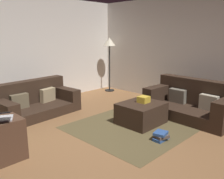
# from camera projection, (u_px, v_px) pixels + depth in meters

# --- Properties ---
(ground_plane) EXTENTS (6.40, 6.40, 0.00)m
(ground_plane) POSITION_uv_depth(u_px,v_px,m) (105.00, 148.00, 3.70)
(ground_plane) COLOR brown
(rear_partition) EXTENTS (6.40, 0.12, 2.60)m
(rear_partition) POSITION_uv_depth(u_px,v_px,m) (10.00, 52.00, 5.54)
(rear_partition) COLOR silver
(rear_partition) RESTS_ON ground_plane
(corner_partition) EXTENTS (0.12, 6.40, 2.60)m
(corner_partition) POSITION_uv_depth(u_px,v_px,m) (203.00, 52.00, 5.58)
(corner_partition) COLOR silver
(corner_partition) RESTS_ON ground_plane
(couch_left) EXTENTS (1.78, 0.99, 0.72)m
(couch_left) POSITION_uv_depth(u_px,v_px,m) (35.00, 102.00, 5.21)
(couch_left) COLOR #332319
(couch_left) RESTS_ON ground_plane
(couch_right) EXTENTS (0.96, 1.80, 0.78)m
(couch_right) POSITION_uv_depth(u_px,v_px,m) (192.00, 103.00, 5.02)
(couch_right) COLOR #332319
(couch_right) RESTS_ON ground_plane
(ottoman) EXTENTS (0.82, 0.71, 0.41)m
(ottoman) POSITION_uv_depth(u_px,v_px,m) (141.00, 113.00, 4.69)
(ottoman) COLOR #332319
(ottoman) RESTS_ON ground_plane
(gift_box) EXTENTS (0.21, 0.19, 0.12)m
(gift_box) POSITION_uv_depth(u_px,v_px,m) (144.00, 99.00, 4.68)
(gift_box) COLOR gold
(gift_box) RESTS_ON ottoman
(tv_remote) EXTENTS (0.12, 0.16, 0.02)m
(tv_remote) POSITION_uv_depth(u_px,v_px,m) (143.00, 101.00, 4.76)
(tv_remote) COLOR black
(tv_remote) RESTS_ON ottoman
(side_table) EXTENTS (0.52, 0.44, 0.59)m
(side_table) POSITION_uv_depth(u_px,v_px,m) (2.00, 140.00, 3.31)
(side_table) COLOR #4C3323
(side_table) RESTS_ON ground_plane
(book_stack) EXTENTS (0.29, 0.25, 0.15)m
(book_stack) POSITION_uv_depth(u_px,v_px,m) (161.00, 136.00, 3.96)
(book_stack) COLOR #2D5193
(book_stack) RESTS_ON ground_plane
(corner_lamp) EXTENTS (0.36, 0.36, 1.60)m
(corner_lamp) POSITION_uv_depth(u_px,v_px,m) (109.00, 46.00, 7.09)
(corner_lamp) COLOR black
(corner_lamp) RESTS_ON ground_plane
(area_rug) EXTENTS (2.60, 2.00, 0.01)m
(area_rug) POSITION_uv_depth(u_px,v_px,m) (141.00, 123.00, 4.73)
(area_rug) COLOR brown
(area_rug) RESTS_ON ground_plane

